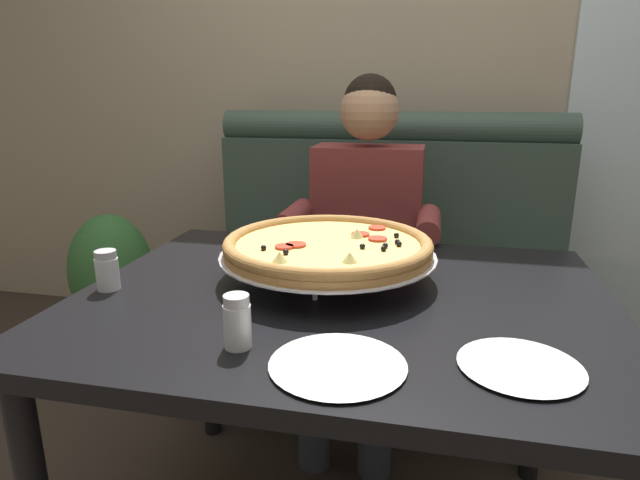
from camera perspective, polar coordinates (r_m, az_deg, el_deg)
The scene contains 11 objects.
back_wall_with_window at distance 2.69m, azimuth 8.61°, elevation 19.56°, with size 6.00×0.12×2.80m, color tan.
booth_bench at distance 2.27m, azimuth 6.55°, elevation -5.41°, with size 1.52×0.78×1.13m.
dining_table at distance 1.29m, azimuth 2.40°, elevation -9.34°, with size 1.24×0.97×0.75m.
diner_main at distance 1.92m, azimuth 4.70°, elevation 0.56°, with size 0.54×0.64×1.27m.
pizza at distance 1.33m, azimuth 0.85°, elevation -0.73°, with size 0.54×0.54×0.12m.
shaker_pepper_flakes at distance 1.37m, azimuth -21.97°, elevation -3.32°, with size 0.05×0.05×0.10m.
shaker_parmesan at distance 1.00m, azimuth -8.91°, elevation -9.09°, with size 0.05×0.05×0.10m.
plate_near_left at distance 0.99m, azimuth 20.81°, elevation -12.30°, with size 0.21×0.21×0.02m.
plate_near_right at distance 0.94m, azimuth 1.93°, elevation -12.98°, with size 0.24×0.24×0.02m.
patio_chair at distance 3.63m, azimuth 30.07°, elevation 2.66°, with size 0.43×0.43×0.86m.
potted_plant at distance 2.55m, azimuth -21.47°, elevation -4.29°, with size 0.36×0.36×0.70m.
Camera 1 is at (0.20, -1.15, 1.21)m, focal length 29.65 mm.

